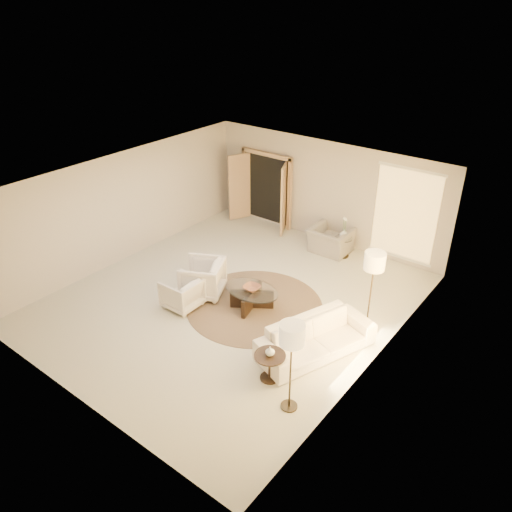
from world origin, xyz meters
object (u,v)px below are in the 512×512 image
Objects in this scene: armchair_left at (202,276)px; armchair_right at (182,292)px; sofa at (316,338)px; floor_lamp_far at (292,338)px; floor_lamp_near at (374,265)px; bowl at (252,288)px; end_table at (270,362)px; coffee_table at (252,296)px; side_table at (343,245)px; side_vase at (344,234)px; accent_chair at (330,236)px; end_vase at (270,351)px.

armchair_right is at bearing -26.33° from armchair_left.
floor_lamp_far is (0.41, -1.52, 1.12)m from sofa.
floor_lamp_near is 2.70m from bowl.
armchair_right is 0.44× the size of floor_lamp_near.
bowl reaches higher than end_table.
coffee_table is 3.27m from floor_lamp_far.
armchair_left is at bearing -114.86° from side_table.
bowl is (1.26, 0.90, 0.13)m from armchair_right.
end_table is at bearing -43.92° from bowl.
side_vase is at bearing 109.85° from floor_lamp_far.
sofa is 2.22× the size of accent_chair.
armchair_right is (-0.00, -0.66, -0.08)m from armchair_left.
sofa is 3.21m from armchair_right.
bowl is 1.52× the size of side_vase.
coffee_table is 0.95× the size of floor_lamp_near.
armchair_right is at bearing -111.40° from side_vase.
sofa is 1.85m from floor_lamp_near.
side_vase reaches higher than bowl.
bowl reaches higher than coffee_table.
coffee_table is 3.39m from side_table.
floor_lamp_far is at bearing -40.03° from bowl.
armchair_left is 4.11m from floor_lamp_far.
floor_lamp_near is 2.77m from end_vase.
armchair_right is 3.01m from end_vase.
coffee_table is at bearing 139.97° from floor_lamp_far.
floor_lamp_far is 1.14m from end_vase.
side_table is 2.20× the size of side_vase.
armchair_left is 1.62× the size of end_table.
end_table is at bearing -75.92° from side_table.
armchair_right is 4.58m from side_table.
floor_lamp_far reaches higher than end_vase.
coffee_table is 0.96× the size of floor_lamp_far.
side_vase is (0.39, 0.00, 0.19)m from accent_chair.
end_vase is at bearing 151.70° from floor_lamp_far.
end_table is 0.33× the size of floor_lamp_near.
sofa is 3.03× the size of armchair_right.
end_vase is (0.00, 0.00, 0.26)m from end_table.
sofa is at bearing 97.48° from armchair_right.
accent_chair is 0.64× the size of coffee_table.
side_vase is at bearing 179.47° from accent_chair.
armchair_right reaches higher than end_vase.
coffee_table is at bearing 97.47° from sofa.
end_table reaches higher than side_table.
sofa is 1.93m from floor_lamp_far.
end_table is at bearing -104.94° from floor_lamp_near.
armchair_right is at bearing 72.78° from accent_chair.
side_vase is (-1.24, 4.96, 0.03)m from end_vase.
bowl is at bearing 0.00° from coffee_table.
coffee_table is at bearing -97.03° from side_vase.
end_table is 1.34m from floor_lamp_far.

